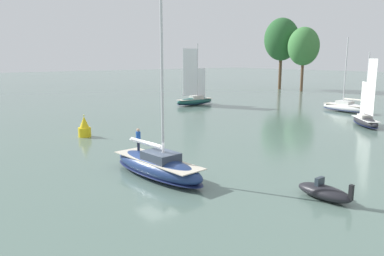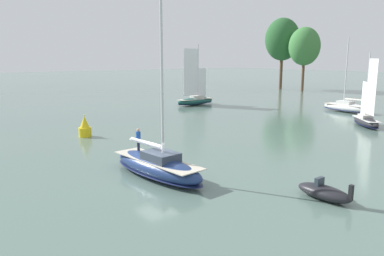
{
  "view_description": "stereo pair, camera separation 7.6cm",
  "coord_description": "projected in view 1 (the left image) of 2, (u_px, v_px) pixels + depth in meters",
  "views": [
    {
      "loc": [
        20.84,
        -13.06,
        8.01
      ],
      "look_at": [
        0.0,
        3.0,
        3.03
      ],
      "focal_mm": 35.0,
      "sensor_mm": 36.0,
      "label": 1
    },
    {
      "loc": [
        20.89,
        -13.0,
        8.01
      ],
      "look_at": [
        0.0,
        3.0,
        3.03
      ],
      "focal_mm": 35.0,
      "sensor_mm": 36.0,
      "label": 2
    }
  ],
  "objects": [
    {
      "name": "sailboat_moored_mid_channel",
      "position": [
        195.0,
        100.0,
        63.77
      ],
      "size": [
        2.26,
        7.57,
        10.37
      ],
      "color": "#194C47",
      "rests_on": "ground"
    },
    {
      "name": "motor_tender",
      "position": [
        324.0,
        192.0,
        21.41
      ],
      "size": [
        3.38,
        1.4,
        1.28
      ],
      "color": "black",
      "rests_on": "ground"
    },
    {
      "name": "tree_shore_center",
      "position": [
        282.0,
        40.0,
        93.84
      ],
      "size": [
        8.61,
        8.61,
        17.72
      ],
      "color": "brown",
      "rests_on": "ground"
    },
    {
      "name": "sailboat_moored_far_slip",
      "position": [
        365.0,
        120.0,
        44.3
      ],
      "size": [
        5.85,
        5.5,
        8.65
      ],
      "color": "#232328",
      "rests_on": "ground"
    },
    {
      "name": "sailboat_main",
      "position": [
        157.0,
        165.0,
        25.38
      ],
      "size": [
        8.92,
        3.18,
        12.03
      ],
      "color": "navy",
      "rests_on": "ground"
    },
    {
      "name": "tree_shore_left",
      "position": [
        304.0,
        46.0,
        88.07
      ],
      "size": [
        7.31,
        7.31,
        15.04
      ],
      "color": "brown",
      "rests_on": "ground"
    },
    {
      "name": "channel_buoy",
      "position": [
        84.0,
        128.0,
        38.19
      ],
      "size": [
        1.27,
        1.27,
        2.28
      ],
      "color": "yellow",
      "rests_on": "ground"
    },
    {
      "name": "sailboat_moored_outer_mooring",
      "position": [
        347.0,
        107.0,
        55.52
      ],
      "size": [
        7.99,
        2.55,
        10.87
      ],
      "color": "silver",
      "rests_on": "ground"
    },
    {
      "name": "ground_plane",
      "position": [
        157.0,
        177.0,
        25.54
      ],
      "size": [
        400.0,
        400.0,
        0.0
      ],
      "primitive_type": "plane",
      "color": "slate"
    }
  ]
}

